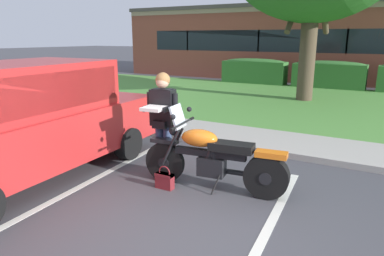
# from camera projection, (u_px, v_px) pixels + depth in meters

# --- Properties ---
(ground_plane) EXTENTS (140.00, 140.00, 0.00)m
(ground_plane) POSITION_uv_depth(u_px,v_px,m) (188.00, 230.00, 4.22)
(ground_plane) COLOR #424247
(curb_strip) EXTENTS (60.00, 0.20, 0.12)m
(curb_strip) POSITION_uv_depth(u_px,v_px,m) (271.00, 152.00, 6.94)
(curb_strip) COLOR #ADA89E
(curb_strip) RESTS_ON ground
(concrete_walk) EXTENTS (60.00, 1.50, 0.08)m
(concrete_walk) POSITION_uv_depth(u_px,v_px,m) (283.00, 142.00, 7.66)
(concrete_walk) COLOR #ADA89E
(concrete_walk) RESTS_ON ground
(grass_lawn) EXTENTS (60.00, 8.64, 0.06)m
(grass_lawn) POSITION_uv_depth(u_px,v_px,m) (325.00, 105.00, 11.94)
(grass_lawn) COLOR #518E3D
(grass_lawn) RESTS_ON ground
(stall_stripe_0) EXTENTS (0.45, 4.40, 0.01)m
(stall_stripe_0) POSITION_uv_depth(u_px,v_px,m) (76.00, 188.00, 5.39)
(stall_stripe_0) COLOR silver
(stall_stripe_0) RESTS_ON ground
(stall_stripe_1) EXTENTS (0.45, 4.40, 0.01)m
(stall_stripe_1) POSITION_uv_depth(u_px,v_px,m) (261.00, 241.00, 3.99)
(stall_stripe_1) COLOR silver
(stall_stripe_1) RESTS_ON ground
(motorcycle) EXTENTS (2.24, 0.82, 1.26)m
(motorcycle) POSITION_uv_depth(u_px,v_px,m) (218.00, 159.00, 5.23)
(motorcycle) COLOR black
(motorcycle) RESTS_ON ground
(rider_person) EXTENTS (0.53, 0.61, 1.70)m
(rider_person) POSITION_uv_depth(u_px,v_px,m) (162.00, 117.00, 5.64)
(rider_person) COLOR black
(rider_person) RESTS_ON ground
(handbag) EXTENTS (0.28, 0.13, 0.36)m
(handbag) POSITION_uv_depth(u_px,v_px,m) (165.00, 179.00, 5.36)
(handbag) COLOR maroon
(handbag) RESTS_ON ground
(parked_suv_adjacent) EXTENTS (2.18, 4.92, 1.86)m
(parked_suv_adjacent) POSITION_uv_depth(u_px,v_px,m) (22.00, 121.00, 5.58)
(parked_suv_adjacent) COLOR #AD2323
(parked_suv_adjacent) RESTS_ON ground
(hedge_left) EXTENTS (3.09, 0.90, 1.24)m
(hedge_left) POSITION_uv_depth(u_px,v_px,m) (254.00, 71.00, 17.34)
(hedge_left) COLOR #336B2D
(hedge_left) RESTS_ON ground
(hedge_center_left) EXTENTS (3.07, 0.90, 1.24)m
(hedge_center_left) POSITION_uv_depth(u_px,v_px,m) (329.00, 74.00, 15.68)
(hedge_center_left) COLOR #336B2D
(hedge_center_left) RESTS_ON ground
(brick_building) EXTENTS (25.23, 8.80, 3.94)m
(brick_building) POSITION_uv_depth(u_px,v_px,m) (357.00, 42.00, 19.91)
(brick_building) COLOR brown
(brick_building) RESTS_ON ground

